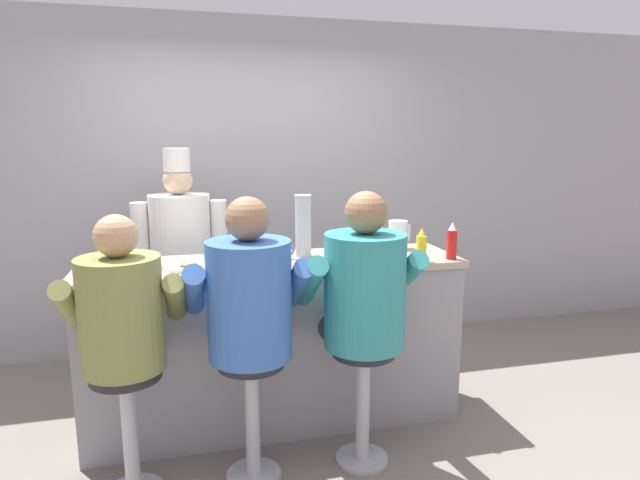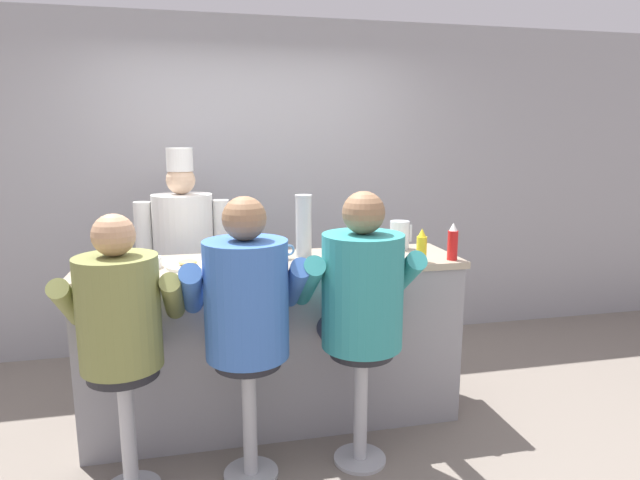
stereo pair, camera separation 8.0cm
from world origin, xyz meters
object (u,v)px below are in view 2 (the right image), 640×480
(breakfast_plate, at_px, (188,266))
(diner_seated_olive, at_px, (121,320))
(diner_seated_teal, at_px, (360,297))
(water_pitcher_clear, at_px, (400,235))
(cereal_bowl, at_px, (148,262))
(cook_in_whites_near, at_px, (184,255))
(hot_sauce_bottle_orange, at_px, (330,257))
(mustard_bottle_yellow, at_px, (422,247))
(coffee_mug_blue, at_px, (281,251))
(cup_stack_steel, at_px, (304,226))
(ketchup_bottle_red, at_px, (453,243))
(diner_seated_blue, at_px, (246,306))

(breakfast_plate, relative_size, diner_seated_olive, 0.17)
(diner_seated_olive, relative_size, diner_seated_teal, 0.95)
(breakfast_plate, bearing_deg, water_pitcher_clear, 10.12)
(cereal_bowl, relative_size, cook_in_whites_near, 0.09)
(hot_sauce_bottle_orange, height_order, cereal_bowl, hot_sauce_bottle_orange)
(breakfast_plate, height_order, diner_seated_olive, diner_seated_olive)
(mustard_bottle_yellow, distance_m, water_pitcher_clear, 0.39)
(coffee_mug_blue, distance_m, cup_stack_steel, 0.21)
(diner_seated_teal, bearing_deg, cook_in_whites_near, 126.23)
(cup_stack_steel, distance_m, diner_seated_teal, 0.70)
(cereal_bowl, relative_size, diner_seated_olive, 0.11)
(mustard_bottle_yellow, bearing_deg, ketchup_bottle_red, 4.00)
(ketchup_bottle_red, height_order, cook_in_whites_near, cook_in_whites_near)
(hot_sauce_bottle_orange, distance_m, cook_in_whites_near, 1.30)
(water_pitcher_clear, xyz_separation_m, cup_stack_steel, (-0.66, -0.08, 0.10))
(diner_seated_olive, bearing_deg, water_pitcher_clear, 22.41)
(coffee_mug_blue, distance_m, diner_seated_olive, 1.04)
(mustard_bottle_yellow, bearing_deg, cereal_bowl, 172.51)
(ketchup_bottle_red, xyz_separation_m, diner_seated_blue, (-1.27, -0.31, -0.21))
(breakfast_plate, bearing_deg, ketchup_bottle_red, -4.91)
(coffee_mug_blue, height_order, diner_seated_teal, diner_seated_teal)
(diner_seated_blue, bearing_deg, hot_sauce_bottle_orange, 30.23)
(water_pitcher_clear, xyz_separation_m, diner_seated_teal, (-0.48, -0.69, -0.19))
(hot_sauce_bottle_orange, distance_m, breakfast_plate, 0.81)
(hot_sauce_bottle_orange, distance_m, coffee_mug_blue, 0.35)
(cook_in_whites_near, bearing_deg, mustard_bottle_yellow, -34.98)
(breakfast_plate, relative_size, cook_in_whites_near, 0.14)
(ketchup_bottle_red, height_order, cup_stack_steel, cup_stack_steel)
(ketchup_bottle_red, relative_size, coffee_mug_blue, 1.74)
(ketchup_bottle_red, bearing_deg, hot_sauce_bottle_orange, -178.80)
(breakfast_plate, xyz_separation_m, diner_seated_blue, (0.29, -0.44, -0.12))
(diner_seated_teal, bearing_deg, coffee_mug_blue, 121.24)
(breakfast_plate, distance_m, cereal_bowl, 0.23)
(ketchup_bottle_red, xyz_separation_m, breakfast_plate, (-1.56, 0.13, -0.09))
(ketchup_bottle_red, height_order, diner_seated_blue, diner_seated_blue)
(ketchup_bottle_red, height_order, diner_seated_teal, diner_seated_teal)
(hot_sauce_bottle_orange, xyz_separation_m, diner_seated_olive, (-1.10, -0.30, -0.19))
(ketchup_bottle_red, relative_size, diner_seated_blue, 0.15)
(coffee_mug_blue, height_order, cook_in_whites_near, cook_in_whites_near)
(cup_stack_steel, xyz_separation_m, cook_in_whites_near, (-0.75, 0.66, -0.29))
(ketchup_bottle_red, bearing_deg, breakfast_plate, 175.09)
(cup_stack_steel, bearing_deg, hot_sauce_bottle_orange, -74.05)
(cook_in_whites_near, bearing_deg, hot_sauce_bottle_orange, -49.47)
(water_pitcher_clear, relative_size, diner_seated_teal, 0.13)
(mustard_bottle_yellow, bearing_deg, water_pitcher_clear, 88.29)
(coffee_mug_blue, distance_m, diner_seated_blue, 0.63)
(diner_seated_blue, bearing_deg, water_pitcher_clear, 32.56)
(mustard_bottle_yellow, distance_m, cup_stack_steel, 0.73)
(ketchup_bottle_red, relative_size, hot_sauce_bottle_orange, 1.89)
(cup_stack_steel, relative_size, diner_seated_olive, 0.27)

